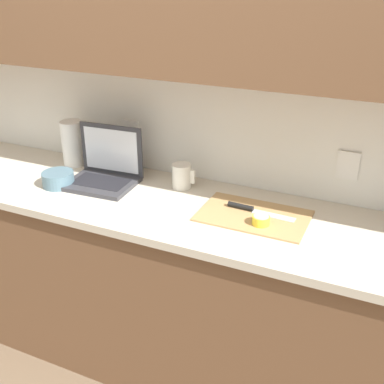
% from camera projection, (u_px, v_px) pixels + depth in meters
% --- Properties ---
extents(ground_plane, '(12.00, 12.00, 0.00)m').
position_uv_depth(ground_plane, '(163.00, 355.00, 2.47)').
color(ground_plane, brown).
rests_on(ground_plane, ground).
extents(wall_back, '(5.20, 0.38, 2.60)m').
position_uv_depth(wall_back, '(178.00, 34.00, 1.99)').
color(wall_back, white).
rests_on(wall_back, ground_plane).
extents(counter_unit, '(2.52, 0.60, 0.89)m').
position_uv_depth(counter_unit, '(156.00, 281.00, 2.29)').
color(counter_unit, brown).
rests_on(counter_unit, ground_plane).
extents(laptop, '(0.33, 0.26, 0.26)m').
position_uv_depth(laptop, '(105.00, 170.00, 2.24)').
color(laptop, '#333338').
rests_on(laptop, counter_unit).
extents(cutting_board, '(0.44, 0.28, 0.01)m').
position_uv_depth(cutting_board, '(254.00, 216.00, 1.96)').
color(cutting_board, tan).
rests_on(cutting_board, counter_unit).
extents(knife, '(0.29, 0.04, 0.02)m').
position_uv_depth(knife, '(249.00, 209.00, 1.98)').
color(knife, silver).
rests_on(knife, cutting_board).
extents(lemon_half_cut, '(0.07, 0.07, 0.04)m').
position_uv_depth(lemon_half_cut, '(261.00, 220.00, 1.88)').
color(lemon_half_cut, yellow).
rests_on(lemon_half_cut, cutting_board).
extents(measuring_cup, '(0.11, 0.09, 0.11)m').
position_uv_depth(measuring_cup, '(182.00, 176.00, 2.19)').
color(measuring_cup, silver).
rests_on(measuring_cup, counter_unit).
extents(bowl_white, '(0.15, 0.15, 0.07)m').
position_uv_depth(bowl_white, '(58.00, 179.00, 2.22)').
color(bowl_white, slate).
rests_on(bowl_white, counter_unit).
extents(paper_towel_roll, '(0.11, 0.11, 0.23)m').
position_uv_depth(paper_towel_roll, '(73.00, 143.00, 2.42)').
color(paper_towel_roll, white).
rests_on(paper_towel_roll, counter_unit).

